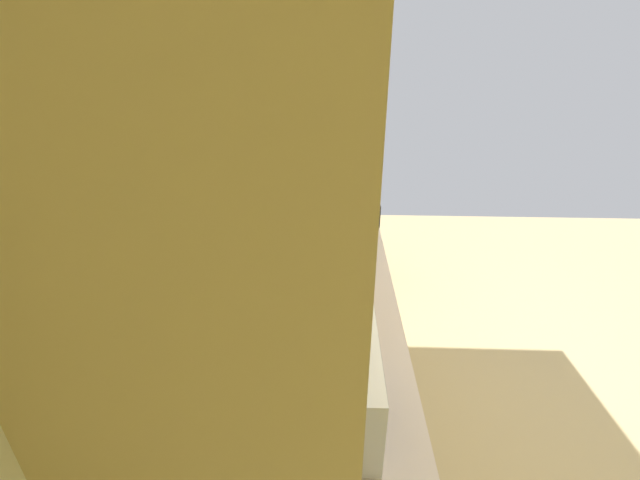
# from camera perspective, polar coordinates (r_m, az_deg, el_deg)

# --- Properties ---
(ground_plane) EXTENTS (6.73, 6.73, 0.00)m
(ground_plane) POSITION_cam_1_polar(r_m,az_deg,el_deg) (3.00, 26.38, -21.25)
(ground_plane) COLOR tan
(wall_back) EXTENTS (4.33, 0.12, 2.68)m
(wall_back) POSITION_cam_1_polar(r_m,az_deg,el_deg) (2.01, -8.23, 4.39)
(wall_back) COLOR beige
(wall_back) RESTS_ON ground_plane
(counter_run) EXTENTS (3.33, 0.64, 0.91)m
(counter_run) POSITION_cam_1_polar(r_m,az_deg,el_deg) (2.13, 1.71, -23.16)
(counter_run) COLOR tan
(counter_run) RESTS_ON ground_plane
(upper_cabinets) EXTENTS (2.35, 0.33, 0.71)m
(upper_cabinets) POSITION_cam_1_polar(r_m,az_deg,el_deg) (1.44, -3.30, 16.09)
(upper_cabinets) COLOR tan
(oven_range) EXTENTS (0.71, 0.69, 1.09)m
(oven_range) POSITION_cam_1_polar(r_m,az_deg,el_deg) (3.78, 2.60, 0.43)
(oven_range) COLOR black
(oven_range) RESTS_ON ground_plane
(microwave) EXTENTS (0.51, 0.35, 0.28)m
(microwave) POSITION_cam_1_polar(r_m,az_deg,el_deg) (1.43, 1.08, -18.91)
(microwave) COLOR white
(microwave) RESTS_ON counter_run
(bowl) EXTENTS (0.13, 0.13, 0.06)m
(bowl) POSITION_cam_1_polar(r_m,az_deg,el_deg) (3.04, 3.29, 3.88)
(bowl) COLOR gold
(bowl) RESTS_ON counter_run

